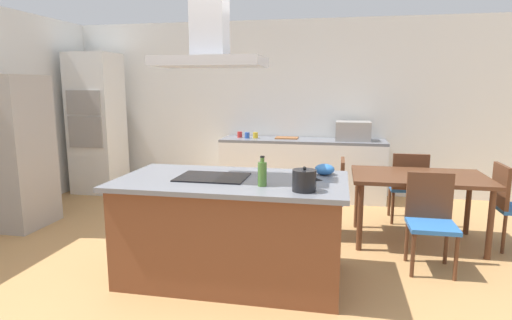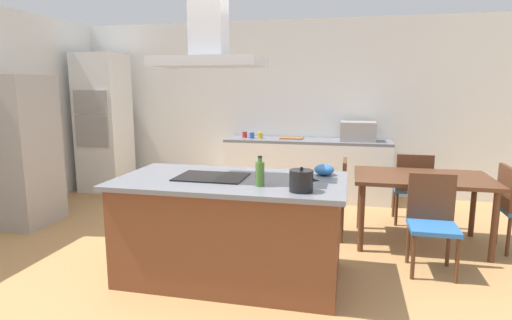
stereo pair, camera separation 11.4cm
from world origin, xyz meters
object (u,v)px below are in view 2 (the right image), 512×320
at_px(chair_facing_back_wall, 412,184).
at_px(coffee_mug_yellow, 260,135).
at_px(refrigerator, 16,151).
at_px(chair_at_left_end, 334,193).
at_px(countertop_microwave, 358,131).
at_px(range_hood, 209,36).
at_px(cooktop, 211,177).
at_px(coffee_mug_red, 245,135).
at_px(olive_oil_bottle, 260,173).
at_px(cutting_board, 292,138).
at_px(wall_oven_stack, 104,123).
at_px(dining_table, 422,184).
at_px(coffee_mug_blue, 252,135).
at_px(tea_kettle, 301,181).
at_px(mixing_bowl, 324,170).
at_px(chair_facing_island, 432,216).

bearing_deg(chair_facing_back_wall, coffee_mug_yellow, 155.17).
relative_size(refrigerator, chair_at_left_end, 2.04).
xyz_separation_m(coffee_mug_yellow, chair_facing_back_wall, (2.12, -0.98, -0.44)).
relative_size(countertop_microwave, range_hood, 0.56).
bearing_deg(range_hood, coffee_mug_yellow, 93.73).
distance_m(cooktop, coffee_mug_red, 2.95).
height_order(chair_at_left_end, chair_facing_back_wall, same).
bearing_deg(coffee_mug_red, olive_oil_bottle, -73.49).
relative_size(olive_oil_bottle, range_hood, 0.27).
distance_m(cutting_board, chair_facing_back_wall, 1.99).
height_order(olive_oil_bottle, wall_oven_stack, wall_oven_stack).
bearing_deg(range_hood, chair_at_left_end, 50.21).
relative_size(coffee_mug_red, cutting_board, 0.26).
bearing_deg(chair_facing_back_wall, dining_table, -90.00).
height_order(cutting_board, chair_at_left_end, cutting_board).
distance_m(olive_oil_bottle, coffee_mug_red, 3.27).
distance_m(coffee_mug_blue, dining_table, 2.78).
bearing_deg(countertop_microwave, tea_kettle, -97.99).
distance_m(cooktop, chair_facing_back_wall, 2.73).
distance_m(mixing_bowl, dining_table, 1.36).
bearing_deg(tea_kettle, wall_oven_stack, 140.16).
bearing_deg(chair_facing_back_wall, range_hood, -135.68).
height_order(coffee_mug_red, wall_oven_stack, wall_oven_stack).
relative_size(countertop_microwave, coffee_mug_yellow, 5.56).
relative_size(cooktop, range_hood, 0.67).
xyz_separation_m(countertop_microwave, coffee_mug_blue, (-1.59, -0.04, -0.09)).
relative_size(chair_facing_island, chair_facing_back_wall, 1.00).
bearing_deg(tea_kettle, refrigerator, 161.90).
relative_size(coffee_mug_blue, chair_at_left_end, 0.10).
bearing_deg(cooktop, olive_oil_bottle, -24.18).
height_order(countertop_microwave, coffee_mug_yellow, countertop_microwave).
height_order(mixing_bowl, wall_oven_stack, wall_oven_stack).
relative_size(coffee_mug_red, range_hood, 0.10).
relative_size(mixing_bowl, cutting_board, 0.53).
xyz_separation_m(cutting_board, chair_at_left_end, (0.73, -1.70, -0.40)).
relative_size(coffee_mug_red, coffee_mug_blue, 1.00).
distance_m(coffee_mug_blue, chair_at_left_end, 2.14).
height_order(coffee_mug_blue, coffee_mug_yellow, same).
xyz_separation_m(cooktop, wall_oven_stack, (-2.73, 2.65, 0.20)).
bearing_deg(chair_facing_island, countertop_microwave, 105.88).
distance_m(coffee_mug_red, chair_facing_island, 3.38).
height_order(chair_facing_island, chair_facing_back_wall, same).
bearing_deg(cooktop, wall_oven_stack, 135.85).
relative_size(coffee_mug_red, dining_table, 0.06).
xyz_separation_m(cutting_board, chair_facing_back_wall, (1.64, -1.04, -0.40)).
height_order(cooktop, olive_oil_bottle, olive_oil_bottle).
distance_m(tea_kettle, chair_at_left_end, 1.63).
xyz_separation_m(countertop_microwave, chair_at_left_end, (-0.26, -1.65, -0.53)).
bearing_deg(chair_facing_island, refrigerator, 176.27).
bearing_deg(chair_facing_back_wall, olive_oil_bottle, -124.61).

